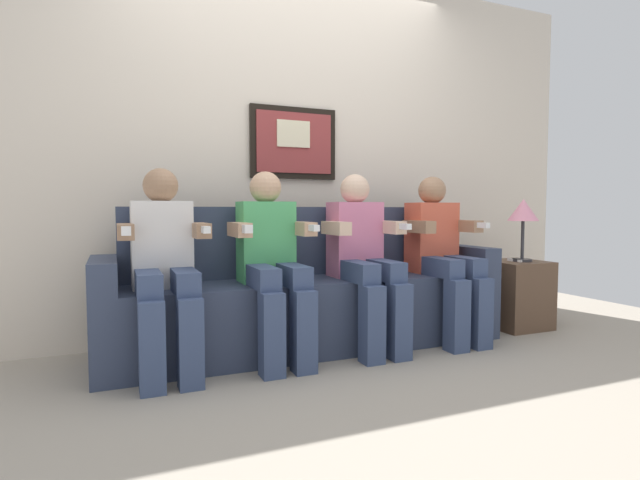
{
  "coord_description": "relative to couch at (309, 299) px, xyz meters",
  "views": [
    {
      "loc": [
        -1.15,
        -2.56,
        0.88
      ],
      "look_at": [
        0.0,
        0.15,
        0.7
      ],
      "focal_mm": 27.58,
      "sensor_mm": 36.0,
      "label": 1
    }
  ],
  "objects": [
    {
      "name": "person_rightmost",
      "position": [
        0.9,
        -0.17,
        0.29
      ],
      "size": [
        0.46,
        0.56,
        1.11
      ],
      "color": "#D8593F",
      "rests_on": "ground_plane"
    },
    {
      "name": "table_lamp",
      "position": [
        1.63,
        -0.15,
        0.55
      ],
      "size": [
        0.22,
        0.22,
        0.46
      ],
      "color": "#333338",
      "rests_on": "side_table_right"
    },
    {
      "name": "back_wall_assembly",
      "position": [
        0.0,
        0.44,
        0.99
      ],
      "size": [
        4.94,
        0.1,
        2.6
      ],
      "color": "beige",
      "rests_on": "ground_plane"
    },
    {
      "name": "ground_plane",
      "position": [
        0.0,
        -0.33,
        -0.31
      ],
      "size": [
        6.43,
        6.43,
        0.0
      ],
      "primitive_type": "plane",
      "color": "#9E9384"
    },
    {
      "name": "person_left_center",
      "position": [
        -0.3,
        -0.17,
        0.29
      ],
      "size": [
        0.46,
        0.56,
        1.11
      ],
      "color": "#4CB266",
      "rests_on": "ground_plane"
    },
    {
      "name": "person_leftmost",
      "position": [
        -0.9,
        -0.17,
        0.29
      ],
      "size": [
        0.46,
        0.56,
        1.11
      ],
      "color": "white",
      "rests_on": "ground_plane"
    },
    {
      "name": "person_right_center",
      "position": [
        0.3,
        -0.17,
        0.29
      ],
      "size": [
        0.46,
        0.56,
        1.11
      ],
      "color": "pink",
      "rests_on": "ground_plane"
    },
    {
      "name": "couch",
      "position": [
        0.0,
        0.0,
        0.0
      ],
      "size": [
        2.54,
        0.58,
        0.9
      ],
      "color": "#333D56",
      "rests_on": "ground_plane"
    },
    {
      "name": "spare_remote_on_table",
      "position": [
        1.58,
        -0.14,
        0.2
      ],
      "size": [
        0.04,
        0.13,
        0.02
      ],
      "primitive_type": "cube",
      "color": "white",
      "rests_on": "side_table_right"
    },
    {
      "name": "side_table_right",
      "position": [
        1.62,
        -0.11,
        -0.06
      ],
      "size": [
        0.4,
        0.4,
        0.5
      ],
      "color": "brown",
      "rests_on": "ground_plane"
    }
  ]
}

